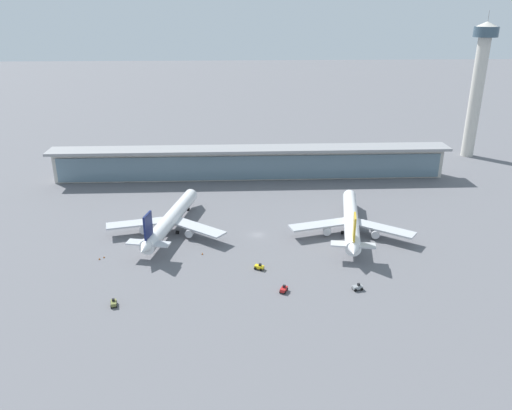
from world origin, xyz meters
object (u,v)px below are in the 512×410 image
safety_cone_delta (99,259)px  service_truck_mid_apron_olive (114,303)px  airliner_left_stand (170,219)px  safety_cone_alpha (104,257)px  airliner_centre_stand (351,221)px  service_truck_under_wing_red (284,289)px  safety_cone_bravo (147,253)px  service_truck_by_tail_grey (358,287)px  safety_cone_charlie (202,254)px  control_tower (478,80)px  service_truck_near_nose_yellow (259,267)px

safety_cone_delta → service_truck_mid_apron_olive: bearing=-69.3°
airliner_left_stand → safety_cone_alpha: bearing=-135.3°
airliner_centre_stand → service_truck_under_wing_red: size_ratio=17.26×
airliner_centre_stand → service_truck_mid_apron_olive: (-74.85, -43.91, -3.94)m
safety_cone_delta → service_truck_under_wing_red: bearing=-21.3°
safety_cone_bravo → service_truck_mid_apron_olive: bearing=-97.8°
service_truck_by_tail_grey → safety_cone_charlie: (-45.76, 24.38, -0.56)m
service_truck_under_wing_red → safety_cone_alpha: bearing=157.2°
airliner_left_stand → service_truck_mid_apron_olive: (-10.39, -47.98, -3.94)m
service_truck_mid_apron_olive → control_tower: (159.89, 140.02, 39.24)m
service_truck_near_nose_yellow → service_truck_by_tail_grey: same height
service_truck_near_nose_yellow → service_truck_under_wing_red: same height
service_truck_mid_apron_olive → safety_cone_bravo: bearing=82.2°
airliner_centre_stand → service_truck_by_tail_grey: bearing=-99.5°
airliner_left_stand → service_truck_under_wing_red: bearing=-49.6°
airliner_left_stand → service_truck_mid_apron_olive: airliner_left_stand is taller
safety_cone_charlie → safety_cone_bravo: bearing=175.4°
safety_cone_delta → safety_cone_charlie: bearing=3.6°
service_truck_by_tail_grey → safety_cone_alpha: size_ratio=4.55×
service_truck_under_wing_red → safety_cone_delta: size_ratio=4.73×
service_truck_near_nose_yellow → safety_cone_delta: 51.85m
airliner_left_stand → service_truck_near_nose_yellow: bearing=-44.2°
service_truck_under_wing_red → safety_cone_alpha: size_ratio=4.73×
service_truck_under_wing_red → service_truck_mid_apron_olive: same height
control_tower → safety_cone_alpha: size_ratio=105.18×
service_truck_under_wing_red → service_truck_mid_apron_olive: size_ratio=1.05×
service_truck_under_wing_red → safety_cone_alpha: 60.96m
control_tower → airliner_centre_stand: bearing=-131.5°
airliner_centre_stand → service_truck_under_wing_red: (-27.83, -38.91, -3.94)m
service_truck_near_nose_yellow → safety_cone_charlie: bearing=148.9°
airliner_left_stand → service_truck_under_wing_red: (36.63, -42.98, -3.94)m
service_truck_under_wing_red → service_truck_mid_apron_olive: 47.28m
safety_cone_charlie → airliner_centre_stand: bearing=15.5°
safety_cone_charlie → control_tower: bearing=38.8°
service_truck_by_tail_grey → safety_cone_delta: bearing=164.2°
safety_cone_bravo → safety_cone_charlie: (18.36, -1.47, 0.00)m
safety_cone_alpha → control_tower: bearing=33.4°
airliner_centre_stand → safety_cone_delta: airliner_centre_stand is taller
service_truck_by_tail_grey → safety_cone_bravo: service_truck_by_tail_grey is taller
service_truck_mid_apron_olive → safety_cone_alpha: bearing=107.8°
safety_cone_charlie → safety_cone_delta: same height
service_truck_by_tail_grey → safety_cone_charlie: service_truck_by_tail_grey is taller
service_truck_under_wing_red → safety_cone_charlie: (-24.44, 24.46, -0.56)m
airliner_left_stand → safety_cone_charlie: (12.19, -18.52, -4.50)m
airliner_left_stand → service_truck_under_wing_red: size_ratio=17.20×
service_truck_under_wing_red → safety_cone_charlie: service_truck_under_wing_red is taller
safety_cone_charlie → airliner_left_stand: bearing=123.3°
service_truck_by_tail_grey → control_tower: (91.55, 134.94, 39.24)m
airliner_left_stand → safety_cone_charlie: size_ratio=81.35×
safety_cone_bravo → airliner_centre_stand: bearing=10.4°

